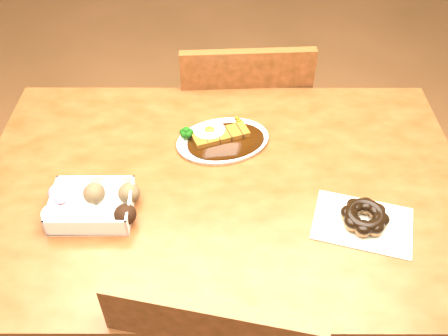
{
  "coord_description": "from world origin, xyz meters",
  "views": [
    {
      "loc": [
        0.0,
        -0.86,
        1.62
      ],
      "look_at": [
        0.0,
        -0.01,
        0.81
      ],
      "focal_mm": 40.0,
      "sensor_mm": 36.0,
      "label": 1
    }
  ],
  "objects_px": {
    "table": "(223,209)",
    "donut_box": "(92,205)",
    "katsu_curry_plate": "(221,138)",
    "chair_far": "(242,129)",
    "pon_de_ring": "(364,217)"
  },
  "relations": [
    {
      "from": "table",
      "to": "donut_box",
      "type": "distance_m",
      "value": 0.34
    },
    {
      "from": "katsu_curry_plate",
      "to": "chair_far",
      "type": "bearing_deg",
      "value": 79.67
    },
    {
      "from": "donut_box",
      "to": "pon_de_ring",
      "type": "distance_m",
      "value": 0.61
    },
    {
      "from": "table",
      "to": "pon_de_ring",
      "type": "height_order",
      "value": "pon_de_ring"
    },
    {
      "from": "pon_de_ring",
      "to": "donut_box",
      "type": "bearing_deg",
      "value": 176.89
    },
    {
      "from": "chair_far",
      "to": "pon_de_ring",
      "type": "relative_size",
      "value": 3.48
    },
    {
      "from": "donut_box",
      "to": "chair_far",
      "type": "bearing_deg",
      "value": 60.25
    },
    {
      "from": "table",
      "to": "katsu_curry_plate",
      "type": "bearing_deg",
      "value": 91.93
    },
    {
      "from": "table",
      "to": "katsu_curry_plate",
      "type": "distance_m",
      "value": 0.19
    },
    {
      "from": "table",
      "to": "donut_box",
      "type": "height_order",
      "value": "donut_box"
    },
    {
      "from": "chair_far",
      "to": "pon_de_ring",
      "type": "bearing_deg",
      "value": 107.25
    },
    {
      "from": "table",
      "to": "katsu_curry_plate",
      "type": "xyz_separation_m",
      "value": [
        -0.01,
        0.15,
        0.11
      ]
    },
    {
      "from": "table",
      "to": "donut_box",
      "type": "relative_size",
      "value": 5.64
    },
    {
      "from": "chair_far",
      "to": "katsu_curry_plate",
      "type": "height_order",
      "value": "chair_far"
    },
    {
      "from": "katsu_curry_plate",
      "to": "donut_box",
      "type": "relative_size",
      "value": 1.33
    }
  ]
}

